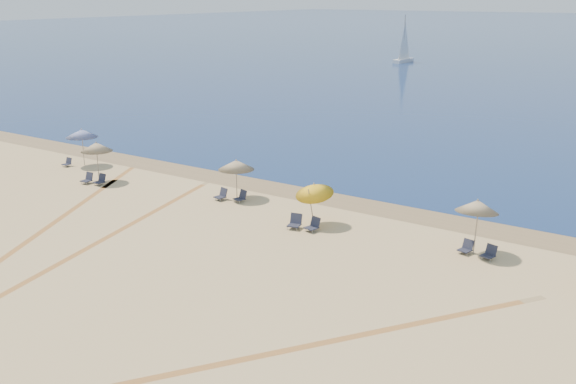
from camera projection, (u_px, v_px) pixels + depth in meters
name	position (u px, v px, depth m)	size (l,w,h in m)	color
wet_sand	(326.00, 197.00, 39.32)	(500.00, 500.00, 0.00)	olive
umbrella_0	(82.00, 133.00, 45.89)	(2.18, 2.18, 2.61)	gray
umbrella_1	(96.00, 147.00, 41.90)	(1.99, 1.99, 2.60)	gray
umbrella_2	(236.00, 165.00, 38.55)	(2.10, 2.10, 2.35)	gray
umbrella_3	(314.00, 189.00, 34.07)	(1.99, 2.06, 2.46)	gray
umbrella_4	(477.00, 206.00, 30.18)	(1.97, 2.01, 2.67)	gray
chair_0	(67.00, 163.00, 46.21)	(0.51, 0.59, 0.59)	black
chair_1	(88.00, 179.00, 42.08)	(0.58, 0.68, 0.69)	black
chair_2	(100.00, 180.00, 41.77)	(0.59, 0.69, 0.69)	black
chair_3	(222.00, 195.00, 38.72)	(0.69, 0.76, 0.68)	black
chair_4	(241.00, 197.00, 38.36)	(0.71, 0.78, 0.67)	black
chair_5	(295.00, 222.00, 34.04)	(0.75, 0.83, 0.74)	black
chair_6	(313.00, 225.00, 33.64)	(0.73, 0.80, 0.70)	black
chair_7	(466.00, 247.00, 30.77)	(0.66, 0.73, 0.64)	black
chair_8	(489.00, 253.00, 30.10)	(0.68, 0.75, 0.65)	black
sailboat_0	(404.00, 48.00, 114.71)	(1.62, 5.42, 7.99)	white
tire_tracks	(90.00, 272.00, 28.78)	(54.37, 46.51, 0.00)	tan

